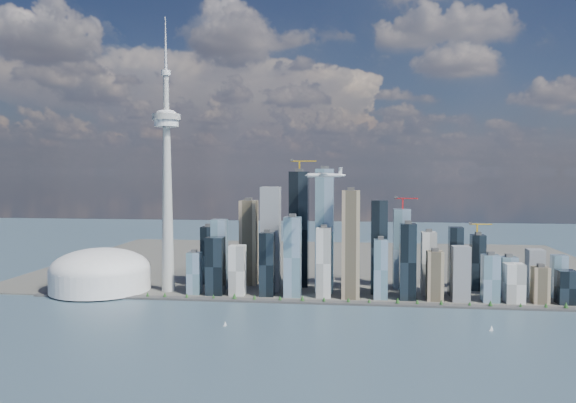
# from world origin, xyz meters

# --- Properties ---
(ground) EXTENTS (4000.00, 4000.00, 0.00)m
(ground) POSITION_xyz_m (0.00, 0.00, 0.00)
(ground) COLOR #304754
(ground) RESTS_ON ground
(seawall) EXTENTS (1100.00, 22.00, 4.00)m
(seawall) POSITION_xyz_m (0.00, 250.00, 2.00)
(seawall) COLOR #383838
(seawall) RESTS_ON ground
(land) EXTENTS (1400.00, 900.00, 3.00)m
(land) POSITION_xyz_m (0.00, 700.00, 1.50)
(land) COLOR #4C4C47
(land) RESTS_ON ground
(shoreline_trees) EXTENTS (960.53, 7.20, 8.80)m
(shoreline_trees) POSITION_xyz_m (0.00, 250.00, 8.78)
(shoreline_trees) COLOR #3F2D1E
(shoreline_trees) RESTS_ON seawall
(skyscraper_cluster) EXTENTS (736.00, 142.00, 269.05)m
(skyscraper_cluster) POSITION_xyz_m (59.62, 336.82, 83.73)
(skyscraper_cluster) COLOR black
(skyscraper_cluster) RESTS_ON land
(needle_tower) EXTENTS (56.00, 56.00, 550.50)m
(needle_tower) POSITION_xyz_m (-300.00, 310.00, 235.84)
(needle_tower) COLOR #ABABA6
(needle_tower) RESTS_ON land
(dome_stadium) EXTENTS (200.00, 200.00, 86.00)m
(dome_stadium) POSITION_xyz_m (-440.00, 300.00, 39.44)
(dome_stadium) COLOR white
(dome_stadium) RESTS_ON land
(airplane) EXTENTS (72.01, 63.98, 17.60)m
(airplane) POSITION_xyz_m (24.82, 199.52, 240.13)
(airplane) COLOR silver
(airplane) RESTS_ON ground
(sailboat_west) EXTENTS (6.17, 3.10, 8.59)m
(sailboat_west) POSITION_xyz_m (-126.69, 77.15, 2.76)
(sailboat_west) COLOR silver
(sailboat_west) RESTS_ON ground
(sailboat_east) EXTENTS (6.62, 3.29, 9.21)m
(sailboat_east) POSITION_xyz_m (287.68, 101.97, 2.96)
(sailboat_east) COLOR silver
(sailboat_east) RESTS_ON ground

